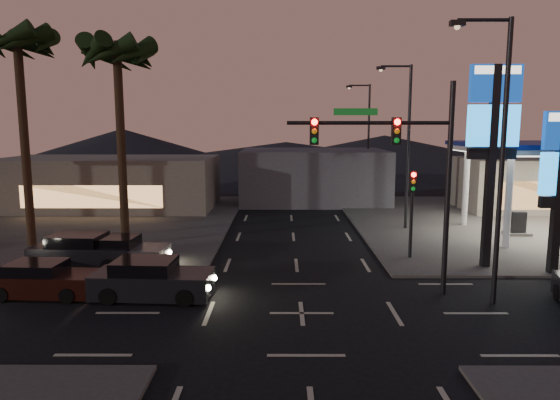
{
  "coord_description": "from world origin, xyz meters",
  "views": [
    {
      "loc": [
        -0.7,
        -16.4,
        6.38
      ],
      "look_at": [
        -0.77,
        6.4,
        3.0
      ],
      "focal_mm": 32.0,
      "sensor_mm": 36.0,
      "label": 1
    }
  ],
  "objects_px": {
    "traffic_signal_mast": "(402,158)",
    "car_lane_b_mid": "(83,252)",
    "car_lane_a_mid": "(43,280)",
    "car_lane_a_front": "(151,280)",
    "pylon_sign_tall": "(493,126)",
    "car_lane_b_front": "(118,253)",
    "pylon_sign_short": "(560,168)"
  },
  "relations": [
    {
      "from": "traffic_signal_mast",
      "to": "car_lane_b_mid",
      "type": "height_order",
      "value": "traffic_signal_mast"
    },
    {
      "from": "car_lane_b_mid",
      "to": "car_lane_a_mid",
      "type": "bearing_deg",
      "value": -90.34
    },
    {
      "from": "car_lane_a_mid",
      "to": "car_lane_a_front",
      "type": "bearing_deg",
      "value": -2.89
    },
    {
      "from": "traffic_signal_mast",
      "to": "car_lane_a_front",
      "type": "distance_m",
      "value": 10.38
    },
    {
      "from": "pylon_sign_tall",
      "to": "traffic_signal_mast",
      "type": "xyz_separation_m",
      "value": [
        -4.74,
        -3.51,
        -1.17
      ]
    },
    {
      "from": "traffic_signal_mast",
      "to": "car_lane_b_front",
      "type": "distance_m",
      "value": 13.25
    },
    {
      "from": "car_lane_a_front",
      "to": "car_lane_b_front",
      "type": "relative_size",
      "value": 1.02
    },
    {
      "from": "car_lane_a_mid",
      "to": "car_lane_b_front",
      "type": "bearing_deg",
      "value": 67.22
    },
    {
      "from": "car_lane_a_mid",
      "to": "car_lane_b_mid",
      "type": "relative_size",
      "value": 0.85
    },
    {
      "from": "car_lane_a_mid",
      "to": "car_lane_b_mid",
      "type": "distance_m",
      "value": 3.89
    },
    {
      "from": "pylon_sign_tall",
      "to": "car_lane_b_mid",
      "type": "distance_m",
      "value": 19.09
    },
    {
      "from": "pylon_sign_tall",
      "to": "car_lane_b_mid",
      "type": "relative_size",
      "value": 1.86
    },
    {
      "from": "traffic_signal_mast",
      "to": "car_lane_b_mid",
      "type": "bearing_deg",
      "value": 164.68
    },
    {
      "from": "car_lane_b_front",
      "to": "traffic_signal_mast",
      "type": "bearing_deg",
      "value": -17.1
    },
    {
      "from": "car_lane_a_mid",
      "to": "car_lane_b_front",
      "type": "distance_m",
      "value": 4.17
    },
    {
      "from": "pylon_sign_short",
      "to": "car_lane_b_mid",
      "type": "xyz_separation_m",
      "value": [
        -20.73,
        1.18,
        -3.94
      ]
    },
    {
      "from": "pylon_sign_short",
      "to": "car_lane_a_front",
      "type": "height_order",
      "value": "pylon_sign_short"
    },
    {
      "from": "car_lane_b_mid",
      "to": "car_lane_b_front",
      "type": "bearing_deg",
      "value": -1.32
    },
    {
      "from": "pylon_sign_short",
      "to": "car_lane_b_front",
      "type": "relative_size",
      "value": 1.55
    },
    {
      "from": "pylon_sign_short",
      "to": "traffic_signal_mast",
      "type": "height_order",
      "value": "traffic_signal_mast"
    },
    {
      "from": "pylon_sign_short",
      "to": "traffic_signal_mast",
      "type": "distance_m",
      "value": 7.69
    },
    {
      "from": "pylon_sign_tall",
      "to": "car_lane_b_front",
      "type": "relative_size",
      "value": 1.99
    },
    {
      "from": "pylon_sign_short",
      "to": "traffic_signal_mast",
      "type": "relative_size",
      "value": 0.88
    },
    {
      "from": "pylon_sign_short",
      "to": "traffic_signal_mast",
      "type": "bearing_deg",
      "value": -160.87
    },
    {
      "from": "car_lane_a_mid",
      "to": "car_lane_b_mid",
      "type": "bearing_deg",
      "value": 89.66
    },
    {
      "from": "pylon_sign_tall",
      "to": "car_lane_b_front",
      "type": "bearing_deg",
      "value": 179.5
    },
    {
      "from": "car_lane_b_front",
      "to": "car_lane_b_mid",
      "type": "distance_m",
      "value": 1.59
    },
    {
      "from": "traffic_signal_mast",
      "to": "car_lane_a_mid",
      "type": "relative_size",
      "value": 1.95
    },
    {
      "from": "traffic_signal_mast",
      "to": "car_lane_a_mid",
      "type": "distance_m",
      "value": 14.28
    },
    {
      "from": "pylon_sign_tall",
      "to": "car_lane_b_front",
      "type": "xyz_separation_m",
      "value": [
        -16.63,
        0.15,
        -5.73
      ]
    },
    {
      "from": "traffic_signal_mast",
      "to": "car_lane_b_mid",
      "type": "relative_size",
      "value": 1.66
    },
    {
      "from": "pylon_sign_tall",
      "to": "traffic_signal_mast",
      "type": "height_order",
      "value": "pylon_sign_tall"
    }
  ]
}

